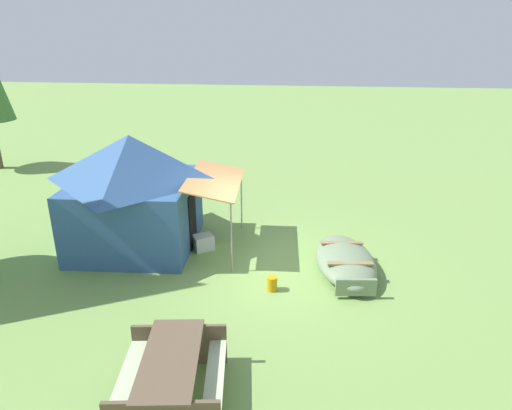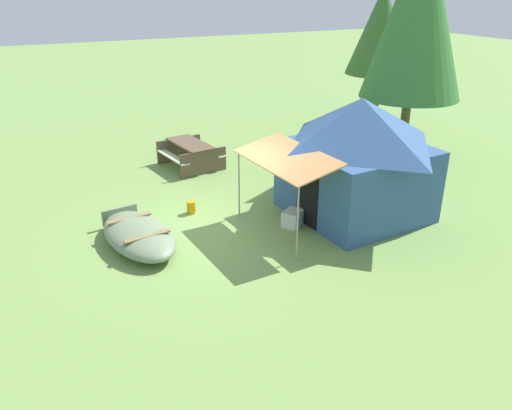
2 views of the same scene
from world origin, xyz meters
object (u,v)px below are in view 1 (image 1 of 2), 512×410
canvas_cabin_tent (134,190)px  cooler_box (203,242)px  picnic_table (172,373)px  beached_rowboat (345,261)px  fuel_can (272,283)px

canvas_cabin_tent → cooler_box: (-0.04, -1.66, -1.26)m
picnic_table → cooler_box: bearing=8.6°
beached_rowboat → picnic_table: (-4.19, 2.66, 0.22)m
beached_rowboat → picnic_table: size_ratio=1.37×
cooler_box → fuel_can: (-1.68, -1.86, -0.03)m
beached_rowboat → picnic_table: 4.97m
canvas_cabin_tent → picnic_table: bearing=-153.9°
beached_rowboat → canvas_cabin_tent: 5.24m
canvas_cabin_tent → cooler_box: 2.09m
beached_rowboat → canvas_cabin_tent: bearing=82.2°
beached_rowboat → cooler_box: (0.65, 3.39, -0.06)m
canvas_cabin_tent → picnic_table: (-4.88, -2.39, -0.98)m
cooler_box → canvas_cabin_tent: bearing=88.5°
picnic_table → fuel_can: picnic_table is taller
picnic_table → cooler_box: (4.83, 0.73, -0.29)m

